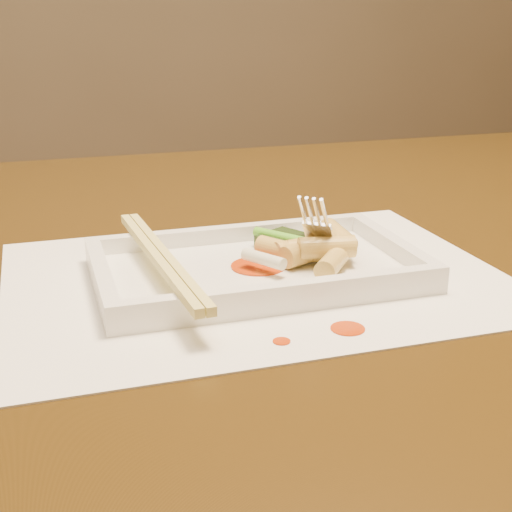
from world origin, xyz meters
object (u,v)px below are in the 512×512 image
object	(u,v)px
chopstick_a	(155,257)
fork	(329,169)
table	(229,338)
plate_base	(256,272)
placemat	(256,277)

from	to	relation	value
chopstick_a	fork	bearing A→B (deg)	6.75
table	plate_base	bearing A→B (deg)	-91.52
plate_base	chopstick_a	size ratio (longest dim) A/B	1.12
placemat	plate_base	distance (m)	0.00
table	chopstick_a	bearing A→B (deg)	-130.45
placemat	fork	distance (m)	0.11
table	fork	size ratio (longest dim) A/B	10.00
table	placemat	size ratio (longest dim) A/B	3.50
plate_base	fork	size ratio (longest dim) A/B	1.86
plate_base	fork	xyz separation A→B (m)	(0.07, 0.02, 0.08)
chopstick_a	table	bearing A→B (deg)	49.55
plate_base	table	bearing A→B (deg)	88.48
table	fork	bearing A→B (deg)	-50.35
plate_base	chopstick_a	distance (m)	0.08
table	fork	xyz separation A→B (m)	(0.07, -0.08, 0.18)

